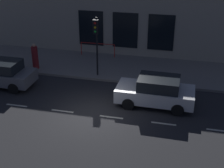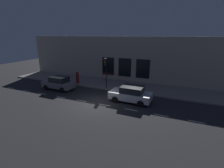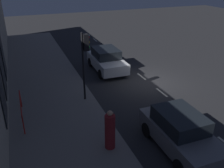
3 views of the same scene
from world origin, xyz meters
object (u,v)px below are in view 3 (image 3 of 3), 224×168
at_px(parked_car_0, 107,60).
at_px(parked_car_1, 180,132).
at_px(traffic_light, 85,51).
at_px(pedestrian_0, 110,131).

xyz_separation_m(parked_car_0, parked_car_1, (0.25, 9.17, -0.00)).
height_order(traffic_light, pedestrian_0, traffic_light).
distance_m(traffic_light, pedestrian_0, 4.73).
xyz_separation_m(parked_car_0, pedestrian_0, (2.89, 8.27, 0.13)).
distance_m(parked_car_1, pedestrian_0, 2.80).
height_order(parked_car_1, pedestrian_0, pedestrian_0).
height_order(traffic_light, parked_car_1, traffic_light).
bearing_deg(pedestrian_0, traffic_light, -164.44).
xyz_separation_m(traffic_light, parked_car_1, (-2.35, 5.20, -2.07)).
xyz_separation_m(parked_car_1, pedestrian_0, (2.65, -0.89, 0.14)).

